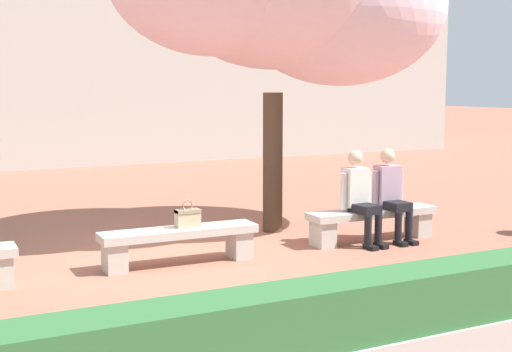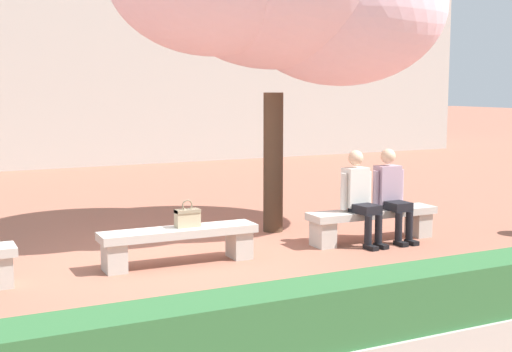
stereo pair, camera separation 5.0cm
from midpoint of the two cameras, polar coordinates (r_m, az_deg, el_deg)
name	(u,v)px [view 2 (the right image)]	position (r m, az deg, el deg)	size (l,w,h in m)	color
ground_plane	(179,264)	(8.82, -5.98, -7.04)	(100.00, 100.00, 0.00)	#9E604C
stone_bench_near_west	(179,240)	(8.75, -6.01, -5.09)	(1.96, 0.46, 0.45)	#BCB7AD
stone_bench_center	(373,220)	(10.12, 9.45, -3.46)	(1.96, 0.46, 0.45)	#BCB7AD
person_seated_left	(359,194)	(9.85, 8.42, -1.42)	(0.51, 0.70, 1.29)	black
person_seated_right	(391,191)	(10.17, 10.91, -1.20)	(0.51, 0.69, 1.29)	black
handbag	(187,217)	(8.76, -5.34, -3.25)	(0.30, 0.15, 0.34)	tan
planter_hedge_foreground	(369,331)	(5.40, 9.29, -12.16)	(11.50, 0.50, 0.80)	#BCB7AD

